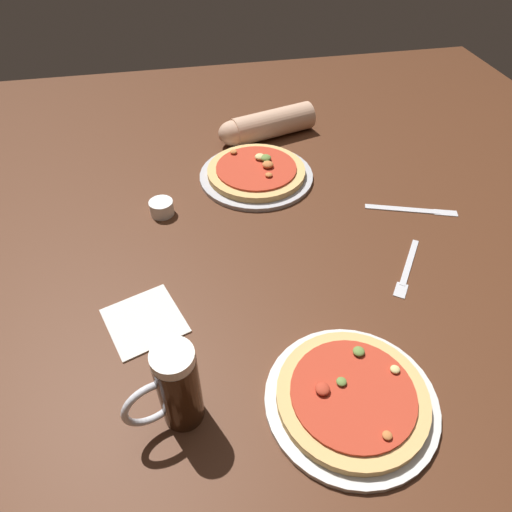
% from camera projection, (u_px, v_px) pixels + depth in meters
% --- Properties ---
extents(ground_plane, '(2.40, 2.40, 0.03)m').
position_uv_depth(ground_plane, '(256.00, 267.00, 1.08)').
color(ground_plane, '#4C2816').
extents(pizza_plate_near, '(0.31, 0.31, 0.05)m').
position_uv_depth(pizza_plate_near, '(352.00, 398.00, 0.80)').
color(pizza_plate_near, silver).
rests_on(pizza_plate_near, ground_plane).
extents(pizza_plate_far, '(0.33, 0.33, 0.05)m').
position_uv_depth(pizza_plate_far, '(256.00, 173.00, 1.31)').
color(pizza_plate_far, '#B2B2B7').
rests_on(pizza_plate_far, ground_plane).
extents(beer_mug_dark, '(0.13, 0.07, 0.18)m').
position_uv_depth(beer_mug_dark, '(175.00, 388.00, 0.73)').
color(beer_mug_dark, black).
rests_on(beer_mug_dark, ground_plane).
extents(ramekin_sauce, '(0.06, 0.06, 0.04)m').
position_uv_depth(ramekin_sauce, '(162.00, 208.00, 1.19)').
color(ramekin_sauce, white).
rests_on(ramekin_sauce, ground_plane).
extents(napkin_folded, '(0.19, 0.19, 0.01)m').
position_uv_depth(napkin_folded, '(144.00, 320.00, 0.94)').
color(napkin_folded, silver).
rests_on(napkin_folded, ground_plane).
extents(fork_left, '(0.13, 0.17, 0.01)m').
position_uv_depth(fork_left, '(407.00, 268.00, 1.05)').
color(fork_left, silver).
rests_on(fork_left, ground_plane).
extents(knife_right, '(0.23, 0.10, 0.01)m').
position_uv_depth(knife_right, '(412.00, 210.00, 1.21)').
color(knife_right, silver).
rests_on(knife_right, ground_plane).
extents(diner_arm, '(0.32, 0.16, 0.09)m').
position_uv_depth(diner_arm, '(264.00, 126.00, 1.46)').
color(diner_arm, tan).
rests_on(diner_arm, ground_plane).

